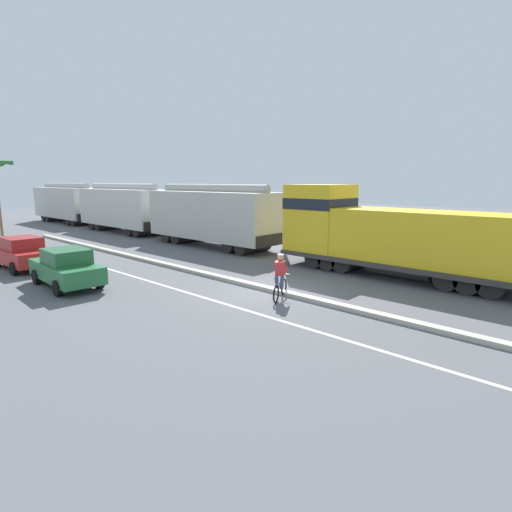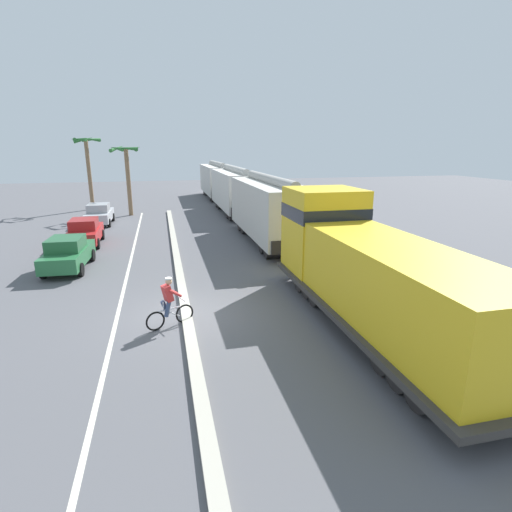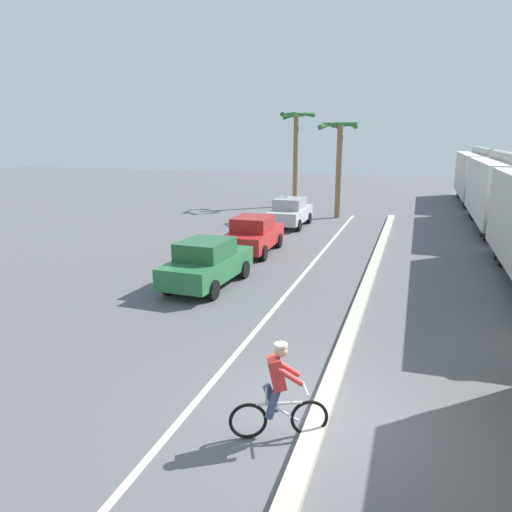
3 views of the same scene
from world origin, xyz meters
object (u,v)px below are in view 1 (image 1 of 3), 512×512
object	(u,v)px
hopper_car_lead	(212,216)
parked_car_green	(66,268)
locomotive	(383,237)
hopper_car_middle	(123,208)
parked_car_red	(22,253)
cyclist	(280,278)
hopper_car_trailing	(67,203)

from	to	relation	value
hopper_car_lead	parked_car_green	xyz separation A→B (m)	(-11.10, -3.40, -1.26)
locomotive	hopper_car_middle	bearing A→B (deg)	90.00
hopper_car_middle	parked_car_red	xyz separation A→B (m)	(-11.15, -9.76, -1.26)
cyclist	hopper_car_middle	bearing A→B (deg)	74.16
parked_car_green	locomotive	bearing A→B (deg)	-38.27
parked_car_red	hopper_car_lead	bearing A→B (deg)	-9.35
parked_car_green	hopper_car_trailing	bearing A→B (deg)	67.35
hopper_car_middle	cyclist	world-z (taller)	hopper_car_middle
hopper_car_trailing	parked_car_green	bearing A→B (deg)	-112.65
locomotive	parked_car_red	distance (m)	17.92
hopper_car_lead	hopper_car_middle	xyz separation A→B (m)	(0.00, 11.60, 0.00)
parked_car_red	locomotive	bearing A→B (deg)	-51.44
hopper_car_middle	parked_car_green	xyz separation A→B (m)	(-11.10, -15.00, -1.26)
hopper_car_lead	parked_car_red	distance (m)	11.37
locomotive	hopper_car_lead	world-z (taller)	locomotive
hopper_car_lead	parked_car_green	world-z (taller)	hopper_car_lead
hopper_car_trailing	parked_car_red	world-z (taller)	hopper_car_trailing
hopper_car_middle	locomotive	bearing A→B (deg)	-90.00
parked_car_red	hopper_car_middle	bearing A→B (deg)	41.19
hopper_car_middle	hopper_car_trailing	distance (m)	11.60
parked_car_green	cyclist	world-z (taller)	cyclist
hopper_car_lead	cyclist	size ratio (longest dim) A/B	6.18
hopper_car_lead	parked_car_red	bearing A→B (deg)	170.65
hopper_car_lead	cyclist	world-z (taller)	hopper_car_lead
parked_car_green	parked_car_red	world-z (taller)	same
locomotive	hopper_car_trailing	xyz separation A→B (m)	(0.00, 35.36, 0.28)
hopper_car_lead	parked_car_red	world-z (taller)	hopper_car_lead
hopper_car_middle	cyclist	bearing A→B (deg)	-105.84
locomotive	hopper_car_trailing	distance (m)	35.36
hopper_car_lead	hopper_car_trailing	xyz separation A→B (m)	(0.00, 23.20, 0.00)
hopper_car_trailing	cyclist	size ratio (longest dim) A/B	6.18
cyclist	hopper_car_lead	bearing A→B (deg)	59.97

